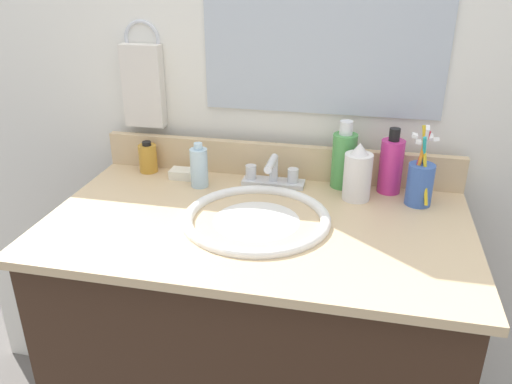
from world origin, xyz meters
name	(u,v)px	position (x,y,z in m)	size (l,w,h in m)	color
vanity_cabinet	(257,368)	(0.00, 0.00, 0.41)	(0.91, 0.50, 0.82)	#382316
countertop	(257,224)	(0.00, 0.00, 0.83)	(0.95, 0.55, 0.02)	#D1B284
backsplash	(278,160)	(0.00, 0.26, 0.89)	(0.95, 0.02, 0.09)	#D1B284
back_wall	(280,228)	(0.00, 0.32, 0.65)	(2.05, 0.04, 1.30)	white
towel_ring	(142,39)	(-0.37, 0.30, 1.18)	(0.10, 0.10, 0.01)	silver
hand_towel	(143,86)	(-0.37, 0.28, 1.06)	(0.11, 0.04, 0.22)	silver
sink_basin	(255,231)	(0.00, 0.00, 0.81)	(0.33, 0.33, 0.11)	white
faucet	(271,175)	(0.00, 0.20, 0.87)	(0.16, 0.10, 0.08)	silver
bottle_lotion_white	(358,174)	(0.21, 0.16, 0.91)	(0.07, 0.07, 0.14)	white
bottle_soap_pink	(391,165)	(0.29, 0.22, 0.91)	(0.06, 0.06, 0.16)	#D8338C
bottle_toner_green	(344,159)	(0.17, 0.23, 0.92)	(0.06, 0.06, 0.17)	#4C9E4C
bottle_gel_clear	(199,167)	(-0.18, 0.16, 0.90)	(0.04, 0.04, 0.12)	silver
bottle_oil_amber	(148,158)	(-0.35, 0.22, 0.88)	(0.05, 0.05, 0.09)	gold
cup_blue_plastic	(420,181)	(0.36, 0.17, 0.90)	(0.06, 0.09, 0.19)	#3F66B7
soap_bar	(183,174)	(-0.24, 0.20, 0.86)	(0.06, 0.04, 0.02)	white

